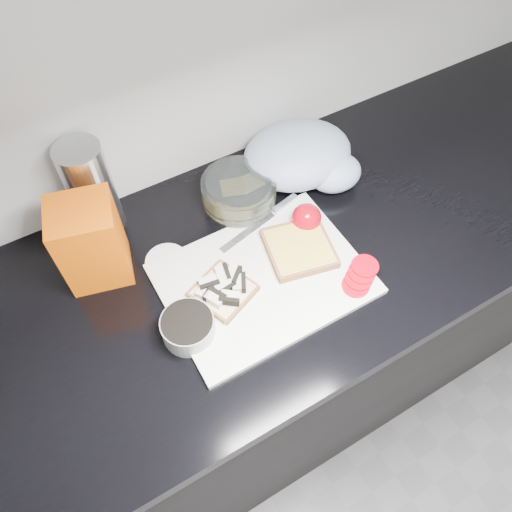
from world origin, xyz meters
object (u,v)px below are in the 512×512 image
at_px(bread_bag, 91,242).
at_px(cutting_board, 263,279).
at_px(steel_canister, 91,189).
at_px(glass_bowl, 239,193).

bearing_deg(bread_bag, cutting_board, -20.51).
bearing_deg(steel_canister, cutting_board, -53.12).
distance_m(cutting_board, steel_canister, 0.39).
relative_size(glass_bowl, steel_canister, 0.75).
xyz_separation_m(cutting_board, glass_bowl, (0.06, 0.21, 0.03)).
relative_size(glass_bowl, bread_bag, 0.89).
xyz_separation_m(glass_bowl, steel_canister, (-0.29, 0.10, 0.08)).
height_order(cutting_board, steel_canister, steel_canister).
height_order(bread_bag, steel_canister, steel_canister).
distance_m(bread_bag, steel_canister, 0.12).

